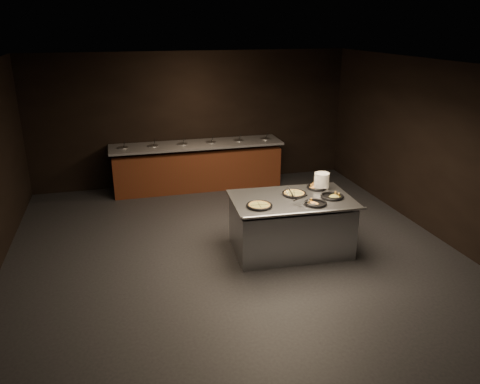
{
  "coord_description": "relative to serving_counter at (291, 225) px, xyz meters",
  "views": [
    {
      "loc": [
        -1.63,
        -6.15,
        3.47
      ],
      "look_at": [
        0.09,
        0.3,
        1.03
      ],
      "focal_mm": 35.0,
      "sensor_mm": 36.0,
      "label": 1
    }
  ],
  "objects": [
    {
      "name": "pan_cheese_slices_a",
      "position": [
        0.56,
        0.32,
        0.48
      ],
      "size": [
        0.34,
        0.34,
        0.04
      ],
      "rotation": [
        0.0,
        0.0,
        0.98
      ],
      "color": "black",
      "rests_on": "serving_counter"
    },
    {
      "name": "pan_veggie_whole",
      "position": [
        -0.59,
        -0.21,
        0.49
      ],
      "size": [
        0.39,
        0.39,
        0.04
      ],
      "rotation": [
        0.0,
        0.0,
        -0.09
      ],
      "color": "black",
      "rests_on": "serving_counter"
    },
    {
      "name": "pan_cheese_whole",
      "position": [
        0.09,
        0.13,
        0.49
      ],
      "size": [
        0.39,
        0.39,
        0.04
      ],
      "rotation": [
        0.0,
        0.0,
        -0.33
      ],
      "color": "black",
      "rests_on": "serving_counter"
    },
    {
      "name": "pan_cheese_slices_b",
      "position": [
        0.25,
        -0.34,
        0.48
      ],
      "size": [
        0.34,
        0.34,
        0.04
      ],
      "rotation": [
        0.0,
        0.0,
        2.01
      ],
      "color": "black",
      "rests_on": "serving_counter"
    },
    {
      "name": "server_left",
      "position": [
        -0.02,
        0.08,
        0.54
      ],
      "size": [
        0.12,
        0.3,
        0.15
      ],
      "rotation": [
        0.0,
        0.0,
        1.83
      ],
      "color": "#AAACB1",
      "rests_on": "serving_counter"
    },
    {
      "name": "serving_counter",
      "position": [
        0.0,
        0.0,
        0.0
      ],
      "size": [
        1.93,
        1.29,
        0.89
      ],
      "rotation": [
        0.0,
        0.0,
        -0.05
      ],
      "color": "#AAACB1",
      "rests_on": "ground"
    },
    {
      "name": "server_right",
      "position": [
        0.07,
        -0.31,
        0.55
      ],
      "size": [
        0.32,
        0.21,
        0.17
      ],
      "rotation": [
        0.0,
        0.0,
        -0.47
      ],
      "color": "#AAACB1",
      "rests_on": "serving_counter"
    },
    {
      "name": "pan_veggie_slices",
      "position": [
        0.62,
        -0.14,
        0.48
      ],
      "size": [
        0.36,
        0.36,
        0.04
      ],
      "rotation": [
        0.0,
        0.0,
        -0.29
      ],
      "color": "black",
      "rests_on": "serving_counter"
    },
    {
      "name": "room",
      "position": [
        -0.9,
        -0.19,
        1.02
      ],
      "size": [
        7.02,
        8.02,
        2.92
      ],
      "color": "black",
      "rests_on": "ground"
    },
    {
      "name": "salad_bar",
      "position": [
        -0.9,
        3.37,
        0.01
      ],
      "size": [
        3.7,
        0.83,
        1.18
      ],
      "color": "#4D1A12",
      "rests_on": "ground"
    },
    {
      "name": "plate_stack",
      "position": [
        0.63,
        0.3,
        0.59
      ],
      "size": [
        0.24,
        0.24,
        0.26
      ],
      "primitive_type": "cylinder",
      "color": "white",
      "rests_on": "serving_counter"
    }
  ]
}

